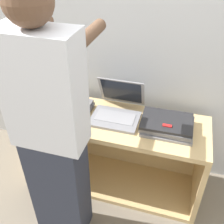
{
  "coord_description": "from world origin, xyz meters",
  "views": [
    {
      "loc": [
        0.41,
        -1.21,
        1.79
      ],
      "look_at": [
        0.0,
        0.17,
        0.77
      ],
      "focal_mm": 42.0,
      "sensor_mm": 36.0,
      "label": 1
    }
  ],
  "objects_px": {
    "laptop_open": "(117,110)",
    "person": "(52,135)",
    "laptop_stack_right": "(167,125)",
    "laptop_stack_left": "(67,108)"
  },
  "relations": [
    {
      "from": "laptop_stack_left",
      "to": "laptop_stack_right",
      "type": "relative_size",
      "value": 1.01
    },
    {
      "from": "laptop_stack_left",
      "to": "laptop_stack_right",
      "type": "bearing_deg",
      "value": -0.16
    },
    {
      "from": "laptop_open",
      "to": "person",
      "type": "bearing_deg",
      "value": -113.63
    },
    {
      "from": "laptop_stack_right",
      "to": "person",
      "type": "bearing_deg",
      "value": -141.87
    },
    {
      "from": "laptop_stack_left",
      "to": "person",
      "type": "height_order",
      "value": "person"
    },
    {
      "from": "person",
      "to": "laptop_stack_right",
      "type": "bearing_deg",
      "value": 38.13
    },
    {
      "from": "person",
      "to": "laptop_open",
      "type": "bearing_deg",
      "value": 66.37
    },
    {
      "from": "laptop_open",
      "to": "person",
      "type": "height_order",
      "value": "person"
    },
    {
      "from": "laptop_stack_left",
      "to": "laptop_stack_right",
      "type": "distance_m",
      "value": 0.75
    },
    {
      "from": "laptop_open",
      "to": "laptop_stack_right",
      "type": "height_order",
      "value": "laptop_open"
    }
  ]
}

